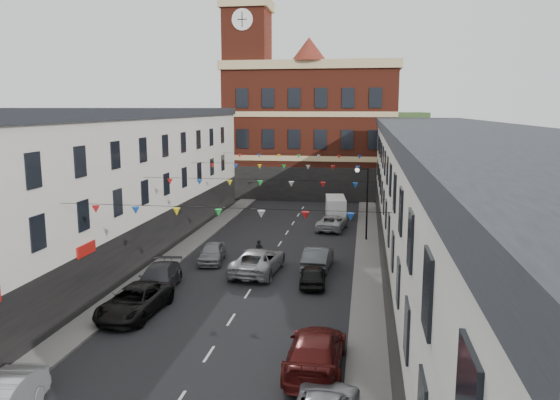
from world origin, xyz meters
The scene contains 19 objects.
ground centered at (0.00, 0.00, 0.00)m, with size 160.00×160.00×0.00m, color black.
pavement_left centered at (-6.90, 2.00, 0.07)m, with size 1.80×64.00×0.15m, color #605E5B.
pavement_right centered at (6.90, 2.00, 0.07)m, with size 1.80×64.00×0.15m, color #605E5B.
terrace_left centered at (-11.78, 1.00, 5.35)m, with size 8.40×56.00×10.70m.
terrace_right centered at (11.78, 1.00, 4.85)m, with size 8.40×56.00×9.70m.
civic_building centered at (0.00, 37.95, 8.14)m, with size 20.60×13.30×18.50m.
clock_tower centered at (-7.50, 35.00, 14.93)m, with size 5.60×5.60×30.00m.
distant_hill centered at (-4.00, 62.00, 5.00)m, with size 40.00×14.00×10.00m, color #304E24.
street_lamp centered at (6.55, 14.00, 3.90)m, with size 1.10×0.36×6.00m.
car_left_c centered at (-5.13, -4.11, 0.74)m, with size 2.47×5.35×1.49m, color black.
car_left_d centered at (-5.37, -0.17, 0.73)m, with size 2.04×5.02×1.46m, color #36373D.
car_left_e centered at (-3.88, 6.10, 0.69)m, with size 1.62×4.02×1.37m, color gray.
car_right_c centered at (4.77, -8.73, 0.82)m, with size 2.29×5.64×1.64m, color #521210.
car_right_d centered at (3.60, 2.16, 0.66)m, with size 1.55×3.85×1.31m, color black.
car_right_e centered at (3.60, 5.65, 0.78)m, with size 1.65×4.72×1.56m, color #46494D.
car_right_f centered at (3.82, 17.82, 0.68)m, with size 2.25×4.87×1.35m, color #A8AAAD.
moving_car centered at (-0.20, 4.12, 0.81)m, with size 2.70×5.86×1.63m, color #9DA0A3.
white_van centered at (3.80, 23.02, 1.04)m, with size 1.80×4.69×2.07m, color white.
pedestrian centered at (-0.62, 6.58, 0.79)m, with size 0.58×0.38×1.59m, color black.
Camera 1 is at (6.60, -29.75, 10.69)m, focal length 35.00 mm.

